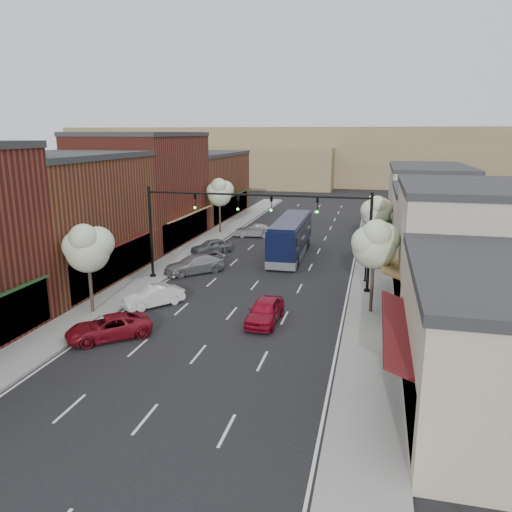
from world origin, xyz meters
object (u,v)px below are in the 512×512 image
Objects in this scene: signal_mast_left at (180,220)px; parked_car_d at (212,246)px; tree_left_far at (220,192)px; parked_car_e at (254,231)px; coach_bus at (291,237)px; signal_mast_right at (335,226)px; parked_car_a at (109,327)px; parked_car_b at (153,296)px; tree_right_far at (376,211)px; red_hatchback at (265,311)px; tree_right_near at (375,243)px; lamp_post_far at (371,209)px; lamp_post_near at (367,243)px; tree_left_near at (88,247)px; parked_car_c at (194,264)px.

signal_mast_left is 9.61m from parked_car_d.
tree_left_far reaches higher than parked_car_e.
signal_mast_left is 0.73× the size of coach_bus.
parked_car_a is (-11.00, -11.20, -4.00)m from signal_mast_right.
signal_mast_left is 1.82× the size of parked_car_a.
signal_mast_left reaches higher than parked_car_b.
coach_bus is (-7.30, -2.57, -2.19)m from tree_right_far.
parked_car_a is at bearing -149.88° from red_hatchback.
tree_right_near is at bearing -56.09° from signal_mast_right.
signal_mast_left is 1.34× the size of tree_left_far.
signal_mast_left reaches higher than parked_car_e.
tree_right_near is at bearing -88.70° from lamp_post_far.
coach_bus reaches higher than parked_car_d.
tree_right_near is 27.56m from tree_left_far.
tree_right_far is at bearing 40.54° from signal_mast_left.
tree_right_near is at bearing 1.27° from parked_car_d.
signal_mast_left is at bearing -169.44° from lamp_post_near.
parked_car_a is at bearing -152.50° from tree_right_near.
tree_right_near is 24.74m from parked_car_e.
tree_left_far is at bearing 90.00° from tree_left_near.
parked_car_e is (1.18, 28.12, 0.04)m from parked_car_a.
signal_mast_left reaches higher than red_hatchback.
red_hatchback is (10.56, -24.90, -3.88)m from tree_left_far.
coach_bus is 16.51m from parked_car_b.
parked_car_d is at bearing 133.11° from parked_car_b.
lamp_post_near and lamp_post_far have the same top height.
parked_car_b is at bearing -147.41° from lamp_post_near.
parked_car_c is 1.21× the size of parked_car_e.
coach_bus is (6.67, 9.38, -2.82)m from signal_mast_left.
tree_left_far is (-2.63, 17.95, -0.02)m from signal_mast_left.
tree_left_near is at bearing -166.45° from tree_right_near.
tree_left_far is at bearing 160.13° from tree_right_far.
parked_car_b is (0.37, -5.84, -3.97)m from signal_mast_left.
coach_bus is 7.37m from parked_car_d.
lamp_post_far is at bearing 79.68° from red_hatchback.
signal_mast_left is at bearing -81.65° from tree_left_far.
lamp_post_far is at bearing 83.78° from signal_mast_right.
lamp_post_far is (16.05, 2.06, -1.60)m from tree_left_far.
tree_right_near reaches higher than parked_car_c.
signal_mast_left reaches higher than tree_left_far.
tree_left_far is 1.56× the size of parked_car_d.
signal_mast_right is at bearing 0.00° from signal_mast_left.
parked_car_d is (-14.55, 12.79, -3.78)m from tree_right_near.
parked_car_a is at bearing -112.90° from lamp_post_far.
coach_bus is at bearing -160.59° from tree_right_far.
tree_left_near is 1.45× the size of parked_car_b.
red_hatchback is at bearing 78.29° from parked_car_a.
signal_mast_left is 7.07m from parked_car_b.
parked_car_b is at bearing -116.80° from lamp_post_far.
parked_car_b is (-13.60, -1.79, -3.80)m from tree_right_near.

